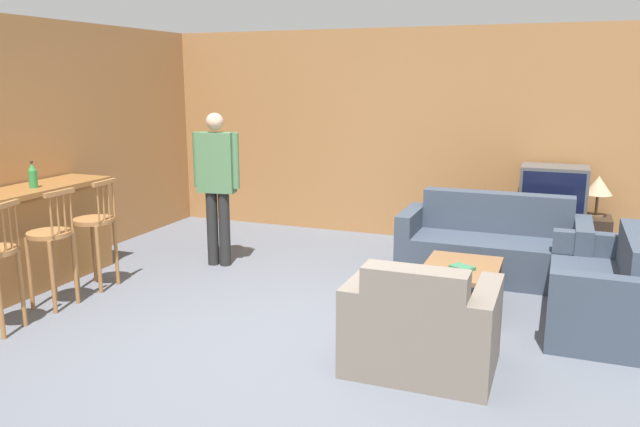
{
  "coord_description": "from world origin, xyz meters",
  "views": [
    {
      "loc": [
        1.77,
        -4.01,
        2.01
      ],
      "look_at": [
        -0.14,
        0.91,
        0.85
      ],
      "focal_mm": 35.0,
      "sensor_mm": 36.0,
      "label": 1
    }
  ],
  "objects_px": {
    "tv_unit": "(550,235)",
    "tv": "(553,190)",
    "loveseat_right": "(604,291)",
    "bottle": "(33,176)",
    "book_on_table": "(462,268)",
    "armchair_near": "(421,329)",
    "coffee_table": "(461,273)",
    "table_lamp": "(598,186)",
    "bar_chair_far": "(95,230)",
    "bar_chair_mid": "(51,244)",
    "couch_far": "(492,247)",
    "person_by_window": "(217,180)"
  },
  "relations": [
    {
      "from": "tv_unit",
      "to": "person_by_window",
      "type": "height_order",
      "value": "person_by_window"
    },
    {
      "from": "book_on_table",
      "to": "person_by_window",
      "type": "distance_m",
      "value": 2.77
    },
    {
      "from": "couch_far",
      "to": "tv",
      "type": "relative_size",
      "value": 2.6
    },
    {
      "from": "tv",
      "to": "book_on_table",
      "type": "distance_m",
      "value": 2.22
    },
    {
      "from": "armchair_near",
      "to": "bar_chair_mid",
      "type": "bearing_deg",
      "value": 179.45
    },
    {
      "from": "loveseat_right",
      "to": "tv_unit",
      "type": "bearing_deg",
      "value": 103.13
    },
    {
      "from": "coffee_table",
      "to": "tv",
      "type": "relative_size",
      "value": 1.21
    },
    {
      "from": "bar_chair_mid",
      "to": "bottle",
      "type": "height_order",
      "value": "bottle"
    },
    {
      "from": "bar_chair_mid",
      "to": "bar_chair_far",
      "type": "height_order",
      "value": "same"
    },
    {
      "from": "bar_chair_mid",
      "to": "couch_far",
      "type": "height_order",
      "value": "bar_chair_mid"
    },
    {
      "from": "bar_chair_mid",
      "to": "armchair_near",
      "type": "bearing_deg",
      "value": -0.55
    },
    {
      "from": "couch_far",
      "to": "bar_chair_mid",
      "type": "bearing_deg",
      "value": -146.48
    },
    {
      "from": "coffee_table",
      "to": "book_on_table",
      "type": "height_order",
      "value": "book_on_table"
    },
    {
      "from": "loveseat_right",
      "to": "tv",
      "type": "distance_m",
      "value": 2.08
    },
    {
      "from": "coffee_table",
      "to": "table_lamp",
      "type": "distance_m",
      "value": 2.36
    },
    {
      "from": "couch_far",
      "to": "loveseat_right",
      "type": "relative_size",
      "value": 1.22
    },
    {
      "from": "person_by_window",
      "to": "tv_unit",
      "type": "bearing_deg",
      "value": 25.76
    },
    {
      "from": "loveseat_right",
      "to": "bottle",
      "type": "relative_size",
      "value": 5.96
    },
    {
      "from": "bottle",
      "to": "book_on_table",
      "type": "xyz_separation_m",
      "value": [
        3.96,
        0.76,
        -0.69
      ]
    },
    {
      "from": "tv_unit",
      "to": "armchair_near",
      "type": "bearing_deg",
      "value": -103.12
    },
    {
      "from": "armchair_near",
      "to": "book_on_table",
      "type": "relative_size",
      "value": 4.37
    },
    {
      "from": "bar_chair_mid",
      "to": "bar_chair_far",
      "type": "relative_size",
      "value": 1.0
    },
    {
      "from": "couch_far",
      "to": "book_on_table",
      "type": "distance_m",
      "value": 1.17
    },
    {
      "from": "bottle",
      "to": "book_on_table",
      "type": "distance_m",
      "value": 4.09
    },
    {
      "from": "book_on_table",
      "to": "loveseat_right",
      "type": "bearing_deg",
      "value": 5.83
    },
    {
      "from": "coffee_table",
      "to": "table_lamp",
      "type": "height_order",
      "value": "table_lamp"
    },
    {
      "from": "bar_chair_mid",
      "to": "tv",
      "type": "height_order",
      "value": "bar_chair_mid"
    },
    {
      "from": "person_by_window",
      "to": "couch_far",
      "type": "bearing_deg",
      "value": 13.78
    },
    {
      "from": "tv",
      "to": "book_on_table",
      "type": "xyz_separation_m",
      "value": [
        -0.67,
        -2.08,
        -0.37
      ]
    },
    {
      "from": "bar_chair_mid",
      "to": "bottle",
      "type": "relative_size",
      "value": 4.2
    },
    {
      "from": "bar_chair_far",
      "to": "bottle",
      "type": "xyz_separation_m",
      "value": [
        -0.57,
        -0.14,
        0.51
      ]
    },
    {
      "from": "bar_chair_mid",
      "to": "couch_far",
      "type": "relative_size",
      "value": 0.58
    },
    {
      "from": "armchair_near",
      "to": "coffee_table",
      "type": "relative_size",
      "value": 1.17
    },
    {
      "from": "couch_far",
      "to": "table_lamp",
      "type": "bearing_deg",
      "value": 43.07
    },
    {
      "from": "book_on_table",
      "to": "table_lamp",
      "type": "xyz_separation_m",
      "value": [
        1.13,
        2.09,
        0.44
      ]
    },
    {
      "from": "bar_chair_far",
      "to": "tv_unit",
      "type": "distance_m",
      "value": 4.89
    },
    {
      "from": "armchair_near",
      "to": "bottle",
      "type": "xyz_separation_m",
      "value": [
        -3.86,
        0.45,
        0.79
      ]
    },
    {
      "from": "book_on_table",
      "to": "couch_far",
      "type": "bearing_deg",
      "value": 83.31
    },
    {
      "from": "tv",
      "to": "loveseat_right",
      "type": "bearing_deg",
      "value": -76.85
    },
    {
      "from": "couch_far",
      "to": "tv",
      "type": "xyz_separation_m",
      "value": [
        0.54,
        0.92,
        0.48
      ]
    },
    {
      "from": "couch_far",
      "to": "armchair_near",
      "type": "distance_m",
      "value": 2.38
    },
    {
      "from": "bar_chair_far",
      "to": "book_on_table",
      "type": "height_order",
      "value": "bar_chair_far"
    },
    {
      "from": "table_lamp",
      "to": "coffee_table",
      "type": "bearing_deg",
      "value": -119.89
    },
    {
      "from": "book_on_table",
      "to": "bar_chair_far",
      "type": "bearing_deg",
      "value": -169.72
    },
    {
      "from": "bar_chair_far",
      "to": "bottle",
      "type": "relative_size",
      "value": 4.2
    },
    {
      "from": "bar_chair_mid",
      "to": "person_by_window",
      "type": "relative_size",
      "value": 0.65
    },
    {
      "from": "bar_chair_far",
      "to": "book_on_table",
      "type": "relative_size",
      "value": 4.63
    },
    {
      "from": "tv_unit",
      "to": "tv",
      "type": "xyz_separation_m",
      "value": [
        0.0,
        -0.0,
        0.52
      ]
    },
    {
      "from": "bottle",
      "to": "person_by_window",
      "type": "distance_m",
      "value": 1.78
    },
    {
      "from": "tv",
      "to": "bottle",
      "type": "xyz_separation_m",
      "value": [
        -4.63,
        -2.84,
        0.31
      ]
    }
  ]
}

